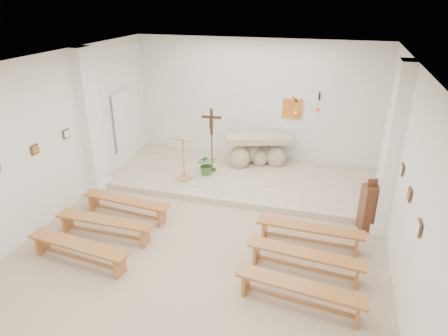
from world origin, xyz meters
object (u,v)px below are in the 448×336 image
(lectern, at_px, (183,158))
(bench_left_third, at_px, (78,248))
(bench_right_second, at_px, (305,257))
(bench_right_third, at_px, (300,290))
(bench_left_front, at_px, (126,203))
(bench_right_front, at_px, (310,231))
(donation_pedestal, at_px, (369,207))
(bench_left_second, at_px, (105,224))
(crucifix_stand, at_px, (212,135))
(altar, at_px, (257,152))

(lectern, relative_size, bench_left_third, 0.57)
(bench_right_second, distance_m, bench_right_third, 0.88)
(bench_left_front, distance_m, bench_right_front, 4.00)
(donation_pedestal, relative_size, bench_left_second, 0.56)
(crucifix_stand, xyz_separation_m, donation_pedestal, (3.95, -1.67, -0.64))
(altar, height_order, bench_right_third, altar)
(donation_pedestal, relative_size, bench_left_third, 0.56)
(donation_pedestal, distance_m, bench_right_second, 2.15)
(bench_left_front, xyz_separation_m, bench_right_second, (4.00, -0.88, 0.00))
(crucifix_stand, relative_size, donation_pedestal, 1.49)
(bench_right_front, bearing_deg, lectern, 152.49)
(donation_pedestal, distance_m, bench_left_second, 5.42)
(bench_left_front, bearing_deg, donation_pedestal, 16.54)
(bench_left_second, bearing_deg, crucifix_stand, 72.50)
(crucifix_stand, bearing_deg, lectern, -127.28)
(altar, distance_m, bench_right_front, 3.84)
(donation_pedestal, bearing_deg, bench_left_second, 178.07)
(crucifix_stand, relative_size, bench_right_front, 0.83)
(bench_left_front, bearing_deg, altar, 62.67)
(crucifix_stand, xyz_separation_m, bench_right_third, (2.85, -4.38, -0.82))
(bench_left_front, distance_m, bench_left_third, 1.75)
(bench_left_second, distance_m, bench_left_third, 0.88)
(altar, xyz_separation_m, bench_left_third, (-2.23, -5.16, -0.18))
(donation_pedestal, bearing_deg, bench_right_front, -160.67)
(donation_pedestal, height_order, bench_left_third, donation_pedestal)
(donation_pedestal, xyz_separation_m, bench_left_third, (-5.10, -2.72, -0.18))
(altar, height_order, bench_left_third, altar)
(crucifix_stand, bearing_deg, bench_right_second, -53.65)
(altar, relative_size, bench_right_front, 0.93)
(lectern, relative_size, bench_left_front, 0.57)
(bench_right_second, relative_size, bench_right_third, 1.00)
(altar, xyz_separation_m, bench_left_second, (-2.23, -4.29, -0.18))
(bench_left_second, bearing_deg, altar, 63.14)
(bench_left_front, bearing_deg, bench_left_second, -84.13)
(lectern, distance_m, bench_right_front, 3.88)
(lectern, distance_m, bench_left_third, 3.71)
(altar, distance_m, bench_right_second, 4.64)
(lectern, height_order, bench_left_front, lectern)
(bench_right_front, bearing_deg, bench_right_second, -88.37)
(crucifix_stand, distance_m, bench_left_second, 3.78)
(bench_right_front, xyz_separation_m, bench_right_third, (0.00, -1.75, 0.00))
(bench_left_third, xyz_separation_m, bench_right_third, (4.00, -0.00, 0.00))
(donation_pedestal, distance_m, bench_right_front, 1.47)
(bench_right_front, height_order, bench_left_third, same)
(crucifix_stand, xyz_separation_m, bench_left_front, (-1.15, -2.63, -0.82))
(altar, distance_m, lectern, 2.23)
(bench_left_front, bearing_deg, crucifix_stand, 72.28)
(altar, relative_size, donation_pedestal, 1.67)
(bench_right_front, bearing_deg, bench_left_third, -154.66)
(bench_right_second, bearing_deg, crucifix_stand, 134.78)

